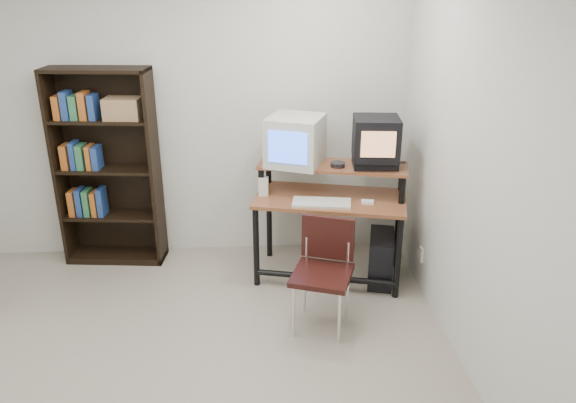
{
  "coord_description": "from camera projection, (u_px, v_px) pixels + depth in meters",
  "views": [
    {
      "loc": [
        0.61,
        -2.92,
        2.46
      ],
      "look_at": [
        0.88,
        1.1,
        0.82
      ],
      "focal_mm": 35.0,
      "sensor_mm": 36.0,
      "label": 1
    }
  ],
  "objects": [
    {
      "name": "vcr",
      "position": [
        375.0,
        163.0,
        4.63
      ],
      "size": [
        0.38,
        0.29,
        0.08
      ],
      "primitive_type": "cube",
      "rotation": [
        0.0,
        0.0,
        -0.08
      ],
      "color": "black",
      "rests_on": "computer_desk"
    },
    {
      "name": "desk_speaker",
      "position": [
        264.0,
        187.0,
        4.69
      ],
      "size": [
        0.09,
        0.08,
        0.17
      ],
      "primitive_type": "cube",
      "rotation": [
        0.0,
        0.0,
        -0.11
      ],
      "color": "beige",
      "rests_on": "computer_desk"
    },
    {
      "name": "mousepad",
      "position": [
        368.0,
        205.0,
        4.54
      ],
      "size": [
        0.25,
        0.21,
        0.01
      ],
      "primitive_type": "cube",
      "rotation": [
        0.0,
        0.0,
        -0.17
      ],
      "color": "black",
      "rests_on": "computer_desk"
    },
    {
      "name": "floor",
      "position": [
        163.0,
        389.0,
        3.59
      ],
      "size": [
        4.0,
        4.0,
        0.01
      ],
      "primitive_type": "cube",
      "color": "#9E9483",
      "rests_on": "ground"
    },
    {
      "name": "crt_tv",
      "position": [
        376.0,
        138.0,
        4.56
      ],
      "size": [
        0.4,
        0.4,
        0.34
      ],
      "rotation": [
        0.0,
        0.0,
        -0.11
      ],
      "color": "black",
      "rests_on": "vcr"
    },
    {
      "name": "back_wall",
      "position": [
        182.0,
        116.0,
        4.94
      ],
      "size": [
        4.0,
        0.01,
        2.6
      ],
      "primitive_type": "cube",
      "color": "beige",
      "rests_on": "floor"
    },
    {
      "name": "school_chair",
      "position": [
        324.0,
        263.0,
        4.09
      ],
      "size": [
        0.52,
        0.52,
        0.82
      ],
      "rotation": [
        0.0,
        0.0,
        -0.34
      ],
      "color": "black",
      "rests_on": "floor"
    },
    {
      "name": "keyboard",
      "position": [
        322.0,
        204.0,
        4.53
      ],
      "size": [
        0.5,
        0.29,
        0.03
      ],
      "primitive_type": "cube",
      "rotation": [
        0.0,
        0.0,
        -0.17
      ],
      "color": "beige",
      "rests_on": "computer_desk"
    },
    {
      "name": "pc_tower",
      "position": [
        381.0,
        258.0,
        4.79
      ],
      "size": [
        0.3,
        0.48,
        0.42
      ],
      "primitive_type": "cube",
      "rotation": [
        0.0,
        0.0,
        -0.23
      ],
      "color": "black",
      "rests_on": "floor"
    },
    {
      "name": "mouse",
      "position": [
        368.0,
        202.0,
        4.54
      ],
      "size": [
        0.11,
        0.08,
        0.03
      ],
      "primitive_type": "cube",
      "rotation": [
        0.0,
        0.0,
        -0.2
      ],
      "color": "white",
      "rests_on": "mousepad"
    },
    {
      "name": "cd_spindle",
      "position": [
        338.0,
        165.0,
        4.63
      ],
      "size": [
        0.12,
        0.12,
        0.05
      ],
      "primitive_type": "cylinder",
      "rotation": [
        0.0,
        0.0,
        -0.01
      ],
      "color": "#26262B",
      "rests_on": "computer_desk"
    },
    {
      "name": "bookshelf",
      "position": [
        108.0,
        166.0,
        4.92
      ],
      "size": [
        0.9,
        0.38,
        1.75
      ],
      "rotation": [
        0.0,
        0.0,
        -0.1
      ],
      "color": "black",
      "rests_on": "floor"
    },
    {
      "name": "computer_desk",
      "position": [
        330.0,
        201.0,
        4.71
      ],
      "size": [
        1.35,
        0.89,
        0.98
      ],
      "rotation": [
        0.0,
        0.0,
        -0.24
      ],
      "color": "brown",
      "rests_on": "floor"
    },
    {
      "name": "right_wall",
      "position": [
        496.0,
        192.0,
        3.22
      ],
      "size": [
        0.01,
        4.0,
        2.6
      ],
      "primitive_type": "cube",
      "color": "beige",
      "rests_on": "floor"
    },
    {
      "name": "crt_monitor",
      "position": [
        295.0,
        141.0,
        4.66
      ],
      "size": [
        0.56,
        0.56,
        0.41
      ],
      "rotation": [
        0.0,
        0.0,
        -0.37
      ],
      "color": "beige",
      "rests_on": "computer_desk"
    },
    {
      "name": "wall_outlet",
      "position": [
        421.0,
        254.0,
        4.66
      ],
      "size": [
        0.02,
        0.08,
        0.12
      ],
      "primitive_type": "cube",
      "color": "beige",
      "rests_on": "right_wall"
    }
  ]
}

